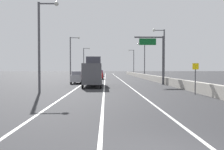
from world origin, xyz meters
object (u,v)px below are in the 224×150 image
at_px(overhead_sign_gantry, 159,54).
at_px(lamp_post_left_near, 42,40).
at_px(speed_advisory_sign, 195,76).
at_px(lamp_post_right_third, 144,58).
at_px(car_yellow_1, 100,73).
at_px(lamp_post_left_mid, 72,55).
at_px(lamp_post_left_far, 85,60).
at_px(lamp_post_right_second, 163,52).
at_px(box_truck, 93,72).
at_px(car_red_2, 99,75).
at_px(car_silver_3, 77,77).
at_px(lamp_post_right_fourth, 133,61).
at_px(car_blue_0, 100,73).

relative_size(overhead_sign_gantry, lamp_post_left_near, 0.81).
bearing_deg(speed_advisory_sign, lamp_post_right_third, 87.88).
height_order(lamp_post_right_third, car_yellow_1, lamp_post_right_third).
bearing_deg(lamp_post_left_mid, lamp_post_left_far, 89.20).
distance_m(lamp_post_right_second, lamp_post_left_far, 41.31).
height_order(lamp_post_right_third, box_truck, lamp_post_right_third).
distance_m(car_yellow_1, car_red_2, 26.57).
bearing_deg(car_silver_3, box_truck, -64.71).
xyz_separation_m(overhead_sign_gantry, lamp_post_right_second, (1.68, 4.52, 0.66)).
distance_m(overhead_sign_gantry, car_yellow_1, 47.35).
bearing_deg(box_truck, lamp_post_right_third, 68.40).
distance_m(overhead_sign_gantry, lamp_post_right_third, 27.27).
height_order(car_yellow_1, car_red_2, car_red_2).
height_order(speed_advisory_sign, box_truck, box_truck).
bearing_deg(lamp_post_left_mid, box_truck, -72.93).
xyz_separation_m(lamp_post_right_fourth, lamp_post_left_near, (-16.40, -62.02, 0.00)).
height_order(speed_advisory_sign, lamp_post_left_near, lamp_post_left_near).
relative_size(lamp_post_left_far, box_truck, 0.97).
distance_m(speed_advisory_sign, lamp_post_left_mid, 33.41).
xyz_separation_m(speed_advisory_sign, lamp_post_right_fourth, (1.27, 63.96, 3.63)).
height_order(car_yellow_1, car_silver_3, car_silver_3).
bearing_deg(car_red_2, lamp_post_left_mid, -142.01).
distance_m(overhead_sign_gantry, lamp_post_left_mid, 21.60).
xyz_separation_m(lamp_post_left_far, car_silver_3, (2.22, -39.01, -4.37)).
relative_size(lamp_post_right_fourth, lamp_post_left_far, 1.00).
bearing_deg(box_truck, lamp_post_left_far, 96.49).
bearing_deg(car_blue_0, lamp_post_right_fourth, 42.85).
relative_size(speed_advisory_sign, car_blue_0, 0.64).
xyz_separation_m(speed_advisory_sign, car_silver_3, (-13.32, 17.34, -0.74)).
bearing_deg(overhead_sign_gantry, speed_advisory_sign, -88.20).
height_order(lamp_post_right_third, lamp_post_right_fourth, same).
bearing_deg(lamp_post_left_mid, lamp_post_right_third, 34.82).
xyz_separation_m(lamp_post_right_second, car_blue_0, (-11.52, 34.63, -4.37)).
xyz_separation_m(speed_advisory_sign, lamp_post_left_mid, (-15.92, 29.15, 3.63)).
bearing_deg(speed_advisory_sign, car_blue_0, 100.94).
distance_m(overhead_sign_gantry, speed_advisory_sign, 14.41).
distance_m(lamp_post_left_near, car_blue_0, 51.71).
bearing_deg(car_red_2, lamp_post_left_near, -98.92).
relative_size(overhead_sign_gantry, box_truck, 0.78).
bearing_deg(speed_advisory_sign, car_silver_3, 127.53).
distance_m(overhead_sign_gantry, lamp_post_left_far, 44.88).
height_order(lamp_post_right_third, lamp_post_left_far, same).
height_order(lamp_post_right_fourth, car_blue_0, lamp_post_right_fourth).
distance_m(lamp_post_left_mid, car_silver_3, 12.85).
bearing_deg(lamp_post_left_near, lamp_post_right_second, 45.53).
relative_size(lamp_post_right_second, car_silver_3, 1.94).
relative_size(lamp_post_left_near, box_truck, 0.97).
bearing_deg(lamp_post_left_near, lamp_post_left_far, 90.43).
bearing_deg(car_red_2, car_yellow_1, 90.72).
bearing_deg(car_red_2, box_truck, -90.63).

